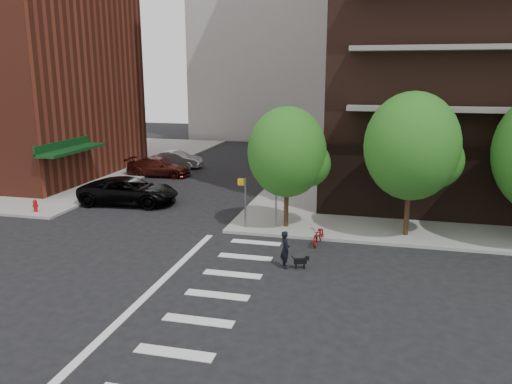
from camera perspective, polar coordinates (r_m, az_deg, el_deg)
name	(u,v)px	position (r m, az deg, el deg)	size (l,w,h in m)	color
ground	(142,287)	(19.77, -12.89, -10.55)	(120.00, 120.00, 0.00)	black
sidewalk_nw	(16,159)	(52.04, -25.75, 3.41)	(31.00, 33.00, 0.15)	gray
crosswalk	(197,293)	(18.94, -6.78, -11.38)	(3.85, 13.00, 0.01)	silver
tree_a	(287,152)	(25.25, 3.56, 4.57)	(4.00, 4.00, 5.90)	#301E11
tree_b	(412,146)	(24.85, 17.38, 5.01)	(4.50, 4.50, 6.65)	#301E11
pedestrian_signal	(252,195)	(25.47, -0.47, -0.35)	(2.18, 0.67, 2.60)	slate
fire_hydrant	(35,205)	(31.31, -23.92, -1.37)	(0.24, 0.24, 0.73)	#A50C0C
parked_car_black	(129,191)	(31.78, -14.31, 0.12)	(6.01, 2.77, 1.67)	black
parked_car_maroon	(159,167)	(40.00, -11.05, 2.81)	(5.01, 2.04, 1.46)	#471610
parked_car_silver	(177,159)	(43.39, -8.99, 3.70)	(4.37, 1.52, 1.44)	#ACAEB4
scooter	(319,235)	(23.89, 7.17, -4.89)	(0.61, 1.74, 0.91)	maroon
dog_walker	(285,249)	(20.87, 3.36, -6.57)	(0.38, 0.58, 1.59)	black
dog	(301,261)	(20.95, 5.17, -7.85)	(0.65, 0.30, 0.54)	black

